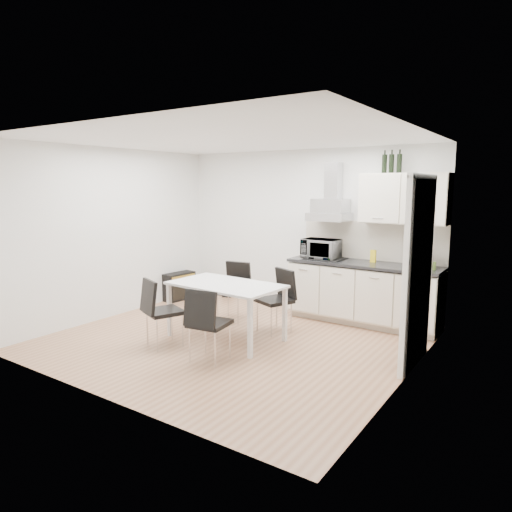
% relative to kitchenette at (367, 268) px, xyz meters
% --- Properties ---
extents(ground, '(4.50, 4.50, 0.00)m').
position_rel_kitchenette_xyz_m(ground, '(-1.18, -1.73, -0.83)').
color(ground, tan).
rests_on(ground, ground).
extents(wall_back, '(4.50, 0.10, 2.60)m').
position_rel_kitchenette_xyz_m(wall_back, '(-1.18, 0.27, 0.47)').
color(wall_back, white).
rests_on(wall_back, ground).
extents(wall_front, '(4.50, 0.10, 2.60)m').
position_rel_kitchenette_xyz_m(wall_front, '(-1.18, -3.73, 0.47)').
color(wall_front, white).
rests_on(wall_front, ground).
extents(wall_left, '(0.10, 4.00, 2.60)m').
position_rel_kitchenette_xyz_m(wall_left, '(-3.43, -1.73, 0.47)').
color(wall_left, white).
rests_on(wall_left, ground).
extents(wall_right, '(0.10, 4.00, 2.60)m').
position_rel_kitchenette_xyz_m(wall_right, '(1.07, -1.73, 0.47)').
color(wall_right, white).
rests_on(wall_right, ground).
extents(ceiling, '(4.50, 4.50, 0.00)m').
position_rel_kitchenette_xyz_m(ceiling, '(-1.18, -1.73, 1.77)').
color(ceiling, white).
rests_on(ceiling, wall_back).
extents(doorway, '(0.08, 1.04, 2.10)m').
position_rel_kitchenette_xyz_m(doorway, '(1.03, -1.18, 0.22)').
color(doorway, white).
rests_on(doorway, ground).
extents(kitchenette, '(2.22, 0.64, 2.52)m').
position_rel_kitchenette_xyz_m(kitchenette, '(0.00, 0.00, 0.00)').
color(kitchenette, beige).
rests_on(kitchenette, ground).
extents(dining_table, '(1.52, 0.92, 0.75)m').
position_rel_kitchenette_xyz_m(dining_table, '(-1.30, -1.69, -0.16)').
color(dining_table, white).
rests_on(dining_table, ground).
extents(chair_far_left, '(0.52, 0.57, 0.88)m').
position_rel_kitchenette_xyz_m(chair_far_left, '(-1.71, -0.98, -0.39)').
color(chair_far_left, black).
rests_on(chair_far_left, ground).
extents(chair_far_right, '(0.60, 0.63, 0.88)m').
position_rel_kitchenette_xyz_m(chair_far_right, '(-0.91, -1.10, -0.39)').
color(chair_far_right, black).
rests_on(chair_far_right, ground).
extents(chair_near_left, '(0.60, 0.63, 0.88)m').
position_rel_kitchenette_xyz_m(chair_near_left, '(-1.78, -2.35, -0.39)').
color(chair_near_left, black).
rests_on(chair_near_left, ground).
extents(chair_near_right, '(0.51, 0.56, 0.88)m').
position_rel_kitchenette_xyz_m(chair_near_right, '(-0.98, -2.41, -0.39)').
color(chair_near_right, black).
rests_on(chair_near_right, ground).
extents(guitar_amp, '(0.31, 0.61, 0.49)m').
position_rel_kitchenette_xyz_m(guitar_amp, '(-3.29, -0.48, -0.59)').
color(guitar_amp, black).
rests_on(guitar_amp, ground).
extents(floor_speaker, '(0.20, 0.19, 0.28)m').
position_rel_kitchenette_xyz_m(floor_speaker, '(-2.70, 0.17, -0.69)').
color(floor_speaker, black).
rests_on(floor_speaker, ground).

